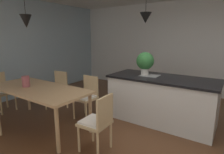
% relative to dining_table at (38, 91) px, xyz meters
% --- Properties ---
extents(ground_plane, '(10.00, 8.40, 0.04)m').
position_rel_dining_table_xyz_m(ground_plane, '(2.04, 0.62, -0.71)').
color(ground_plane, brown).
extents(wall_back_kitchen, '(10.00, 0.12, 2.70)m').
position_rel_dining_table_xyz_m(wall_back_kitchen, '(2.04, 3.88, 0.66)').
color(wall_back_kitchen, silver).
rests_on(wall_back_kitchen, ground_plane).
extents(window_wall_left_glazing, '(0.06, 8.40, 2.70)m').
position_rel_dining_table_xyz_m(window_wall_left_glazing, '(-2.02, 0.62, 0.66)').
color(window_wall_left_glazing, '#9EB7C6').
rests_on(window_wall_left_glazing, ground_plane).
extents(dining_table, '(2.03, 0.88, 0.76)m').
position_rel_dining_table_xyz_m(dining_table, '(0.00, 0.00, 0.00)').
color(dining_table, tan).
rests_on(dining_table, ground_plane).
extents(chair_window_end, '(0.44, 0.44, 0.87)m').
position_rel_dining_table_xyz_m(chair_window_end, '(-1.38, -0.00, -0.22)').
color(chair_window_end, tan).
rests_on(chair_window_end, ground_plane).
extents(chair_kitchen_end, '(0.42, 0.42, 0.87)m').
position_rel_dining_table_xyz_m(chair_kitchen_end, '(1.38, 0.00, -0.22)').
color(chair_kitchen_end, tan).
rests_on(chair_kitchen_end, ground_plane).
extents(chair_far_right, '(0.40, 0.40, 0.87)m').
position_rel_dining_table_xyz_m(chair_far_right, '(0.46, 0.81, -0.22)').
color(chair_far_right, tan).
rests_on(chair_far_right, ground_plane).
extents(chair_far_left, '(0.43, 0.43, 0.87)m').
position_rel_dining_table_xyz_m(chair_far_left, '(-0.46, 0.81, -0.22)').
color(chair_far_left, tan).
rests_on(chair_far_left, ground_plane).
extents(kitchen_island, '(2.05, 0.91, 0.91)m').
position_rel_dining_table_xyz_m(kitchen_island, '(1.79, 1.51, -0.23)').
color(kitchen_island, silver).
rests_on(kitchen_island, ground_plane).
extents(pendant_over_table, '(0.19, 0.19, 0.89)m').
position_rel_dining_table_xyz_m(pendant_over_table, '(-0.10, -0.04, 1.23)').
color(pendant_over_table, black).
extents(pendant_over_island_main, '(0.22, 0.22, 0.78)m').
position_rel_dining_table_xyz_m(pendant_over_island_main, '(1.39, 1.51, 1.33)').
color(pendant_over_island_main, black).
extents(potted_plant_on_island, '(0.35, 0.35, 0.47)m').
position_rel_dining_table_xyz_m(potted_plant_on_island, '(1.42, 1.51, 0.49)').
color(potted_plant_on_island, beige).
rests_on(potted_plant_on_island, kitchen_island).
extents(vase_on_dining_table, '(0.13, 0.13, 0.20)m').
position_rel_dining_table_xyz_m(vase_on_dining_table, '(-0.24, -0.08, 0.17)').
color(vase_on_dining_table, '#994C51').
rests_on(vase_on_dining_table, dining_table).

